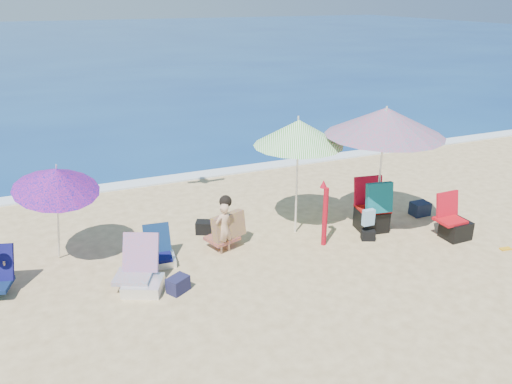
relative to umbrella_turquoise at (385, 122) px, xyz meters
name	(u,v)px	position (x,y,z in m)	size (l,w,h in m)	color
ground	(296,273)	(-2.10, -0.81, -2.14)	(120.00, 120.00, 0.00)	#D8BC84
sea	(78,42)	(-2.10, 44.19, -2.19)	(120.00, 80.00, 0.12)	navy
foam	(204,174)	(-2.10, 4.29, -2.12)	(120.00, 0.50, 0.04)	white
umbrella_turquoise	(385,122)	(0.00, 0.00, 0.00)	(2.48, 2.48, 2.43)	white
umbrella_striped	(299,133)	(-1.37, 0.66, -0.23)	(2.16, 2.16, 2.19)	white
umbrella_blue	(56,179)	(-5.51, 0.97, -0.64)	(1.80, 1.83, 1.84)	silver
furled_umbrella	(325,210)	(-1.19, -0.09, -1.47)	(0.17, 0.24, 1.21)	maroon
chair_navy	(160,254)	(-4.08, 0.36, -1.97)	(0.54, 0.61, 0.63)	#0C0E44
chair_rainbow	(141,276)	(-4.52, -0.28, -1.93)	(0.84, 0.93, 0.79)	#E86252
camp_chair_left	(454,225)	(1.17, -0.79, -1.89)	(0.60, 0.52, 0.84)	#B80D15
camp_chair_right	(372,212)	(-0.05, 0.07, -1.76)	(0.78, 0.77, 1.04)	#AA110C
person_center	(225,226)	(-2.89, 0.40, -1.69)	(0.76, 0.62, 0.93)	tan
bag_navy_a	(178,284)	(-4.02, -0.60, -2.02)	(0.39, 0.36, 0.25)	#1A1B3B
bag_black_a	(205,227)	(-3.04, 1.17, -2.02)	(0.40, 0.35, 0.24)	black
bag_navy_b	(420,209)	(1.29, 0.28, -2.00)	(0.37, 0.28, 0.27)	#161F32
bag_black_b	(368,235)	(-0.34, -0.26, -2.05)	(0.30, 0.26, 0.19)	black
orange_item	(505,249)	(1.71, -1.53, -2.13)	(0.21, 0.12, 0.03)	orange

